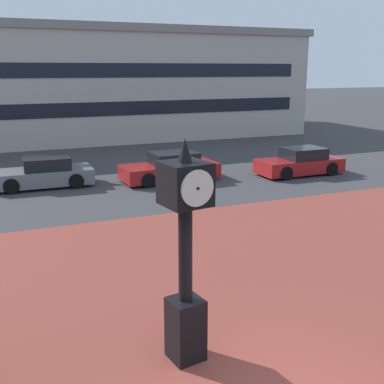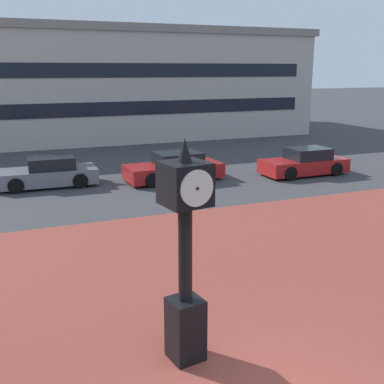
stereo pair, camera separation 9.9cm
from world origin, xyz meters
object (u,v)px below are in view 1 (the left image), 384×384
street_clock (185,253)px  car_street_mid (300,163)px  car_street_far (171,168)px  civic_building (95,83)px  car_street_near (44,174)px

street_clock → car_street_mid: 16.04m
car_street_far → civic_building: civic_building is taller
street_clock → civic_building: (5.14, 31.30, 1.92)m
car_street_mid → civic_building: 20.53m
car_street_far → car_street_mid: bearing=-103.2°
car_street_near → car_street_mid: 11.79m
car_street_mid → civic_building: size_ratio=0.14×
car_street_near → car_street_mid: bearing=-99.4°
street_clock → car_street_far: size_ratio=0.88×
car_street_mid → car_street_near: bearing=79.1°
street_clock → car_street_mid: size_ratio=0.94×
car_street_near → street_clock: bearing=-175.2°
car_street_near → car_street_far: 5.51m
street_clock → civic_building: 31.78m
street_clock → civic_building: bearing=71.9°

